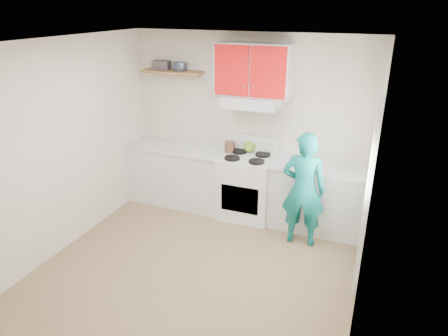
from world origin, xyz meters
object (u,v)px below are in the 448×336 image
at_px(stove, 247,187).
at_px(kettle, 250,147).
at_px(tin, 180,66).
at_px(person, 303,190).
at_px(crock, 230,148).

xyz_separation_m(stove, kettle, (-0.05, 0.23, 0.54)).
distance_m(stove, tin, 2.01).
bearing_deg(person, kettle, -39.90).
distance_m(tin, crock, 1.39).
bearing_deg(stove, kettle, 101.85).
xyz_separation_m(kettle, crock, (-0.27, -0.12, -0.01)).
xyz_separation_m(stove, tin, (-1.14, 0.21, 1.64)).
relative_size(kettle, crock, 1.06).
xyz_separation_m(tin, kettle, (1.10, 0.01, -1.10)).
distance_m(kettle, person, 1.18).
distance_m(stove, kettle, 0.59).
relative_size(stove, crock, 5.08).
bearing_deg(tin, crock, -7.35).
bearing_deg(person, crock, -28.97).
relative_size(tin, crock, 1.09).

